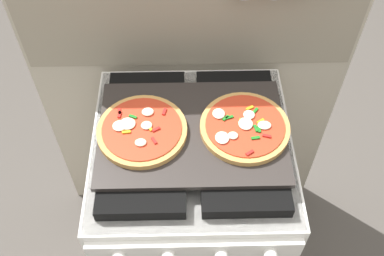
{
  "coord_description": "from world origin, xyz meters",
  "views": [
    {
      "loc": [
        -0.02,
        -0.8,
        1.95
      ],
      "look_at": [
        0.0,
        0.0,
        0.93
      ],
      "focal_mm": 42.36,
      "sensor_mm": 36.0,
      "label": 1
    }
  ],
  "objects": [
    {
      "name": "ground_plane",
      "position": [
        0.0,
        0.0,
        0.0
      ],
      "size": [
        4.0,
        4.0,
        0.0
      ],
      "primitive_type": "plane",
      "color": "#4C4742"
    },
    {
      "name": "kitchen_backsplash",
      "position": [
        0.0,
        0.33,
        0.79
      ],
      "size": [
        1.1,
        0.09,
        1.55
      ],
      "color": "#B2A893",
      "rests_on": "ground_plane"
    },
    {
      "name": "baking_tray",
      "position": [
        0.0,
        0.0,
        0.91
      ],
      "size": [
        0.54,
        0.38,
        0.02
      ],
      "primitive_type": "cube",
      "color": "#2D2826",
      "rests_on": "stove"
    },
    {
      "name": "pizza_right",
      "position": [
        0.15,
        -0.0,
        0.93
      ],
      "size": [
        0.26,
        0.26,
        0.03
      ],
      "color": "tan",
      "rests_on": "baking_tray"
    },
    {
      "name": "stove",
      "position": [
        -0.0,
        -0.0,
        0.45
      ],
      "size": [
        0.6,
        0.64,
        0.9
      ],
      "color": "white",
      "rests_on": "ground_plane"
    },
    {
      "name": "pizza_left",
      "position": [
        -0.14,
        -0.01,
        0.93
      ],
      "size": [
        0.26,
        0.26,
        0.03
      ],
      "color": "tan",
      "rests_on": "baking_tray"
    }
  ]
}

